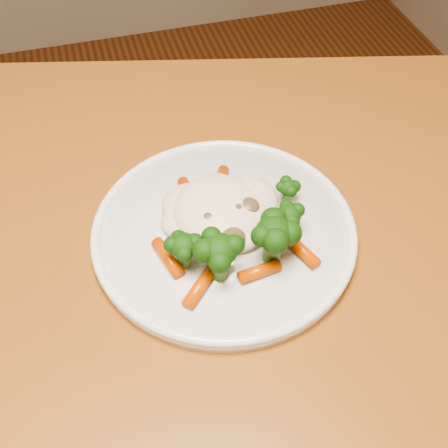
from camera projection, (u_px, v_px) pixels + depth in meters
name	position (u px, v px, depth m)	size (l,w,h in m)	color
dining_table	(191.00, 343.00, 0.60)	(1.30, 1.03, 0.75)	#965722
plate	(224.00, 233.00, 0.56)	(0.26, 0.26, 0.01)	white
meal	(231.00, 221.00, 0.54)	(0.16, 0.16, 0.05)	#F4E2C3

